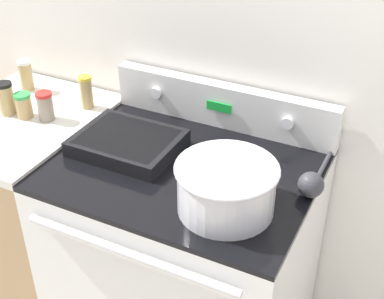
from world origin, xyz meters
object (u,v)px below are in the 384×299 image
at_px(spice_jar_red_cap, 45,106).
at_px(spice_jar_black_cap, 6,98).
at_px(spice_jar_yellow_cap, 86,92).
at_px(spice_jar_white_cap, 26,75).
at_px(spice_jar_green_cap, 24,105).
at_px(ladle, 312,183).
at_px(mixing_bowl, 226,186).
at_px(casserole_dish, 128,142).

bearing_deg(spice_jar_red_cap, spice_jar_black_cap, -169.83).
relative_size(spice_jar_yellow_cap, spice_jar_white_cap, 1.02).
bearing_deg(spice_jar_black_cap, spice_jar_green_cap, 5.32).
bearing_deg(spice_jar_green_cap, spice_jar_white_cap, 128.54).
distance_m(ladle, spice_jar_white_cap, 1.18).
distance_m(ladle, spice_jar_yellow_cap, 0.89).
height_order(spice_jar_red_cap, spice_jar_white_cap, spice_jar_white_cap).
height_order(spice_jar_red_cap, spice_jar_green_cap, spice_jar_red_cap).
relative_size(spice_jar_yellow_cap, spice_jar_green_cap, 1.35).
xyz_separation_m(mixing_bowl, casserole_dish, (-0.41, 0.14, -0.05)).
relative_size(casserole_dish, spice_jar_black_cap, 2.72).
relative_size(ladle, spice_jar_black_cap, 2.60).
bearing_deg(casserole_dish, spice_jar_black_cap, -179.88).
xyz_separation_m(casserole_dish, spice_jar_black_cap, (-0.50, -0.00, 0.04)).
bearing_deg(spice_jar_red_cap, mixing_bowl, -12.44).
bearing_deg(spice_jar_green_cap, mixing_bowl, -9.92).
bearing_deg(mixing_bowl, spice_jar_black_cap, 171.24).
bearing_deg(ladle, spice_jar_white_cap, 172.92).
distance_m(mixing_bowl, spice_jar_white_cap, 1.03).
bearing_deg(mixing_bowl, spice_jar_green_cap, 170.08).
bearing_deg(spice_jar_yellow_cap, spice_jar_green_cap, -134.22).
height_order(ladle, spice_jar_red_cap, spice_jar_red_cap).
bearing_deg(spice_jar_white_cap, spice_jar_red_cap, -35.24).
relative_size(casserole_dish, spice_jar_yellow_cap, 2.67).
bearing_deg(ladle, spice_jar_green_cap, -178.25).
xyz_separation_m(ladle, spice_jar_white_cap, (-1.18, 0.15, 0.04)).
bearing_deg(ladle, spice_jar_black_cap, -178.02).
bearing_deg(casserole_dish, ladle, 3.54).
bearing_deg(ladle, spice_jar_red_cap, -179.34).
xyz_separation_m(casserole_dish, spice_jar_red_cap, (-0.35, 0.03, 0.04)).
bearing_deg(spice_jar_red_cap, casserole_dish, -4.26).
bearing_deg(casserole_dish, spice_jar_yellow_cap, 149.15).
relative_size(ladle, spice_jar_yellow_cap, 2.55).
bearing_deg(mixing_bowl, spice_jar_red_cap, 167.56).
xyz_separation_m(spice_jar_red_cap, spice_jar_black_cap, (-0.15, -0.03, 0.01)).
bearing_deg(mixing_bowl, casserole_dish, 160.87).
xyz_separation_m(casserole_dish, spice_jar_green_cap, (-0.43, 0.01, 0.03)).
relative_size(mixing_bowl, spice_jar_white_cap, 2.37).
xyz_separation_m(spice_jar_green_cap, spice_jar_white_cap, (-0.14, 0.18, 0.01)).
bearing_deg(casserole_dish, spice_jar_red_cap, 175.74).
relative_size(ladle, spice_jar_green_cap, 3.45).
relative_size(casserole_dish, spice_jar_white_cap, 2.73).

